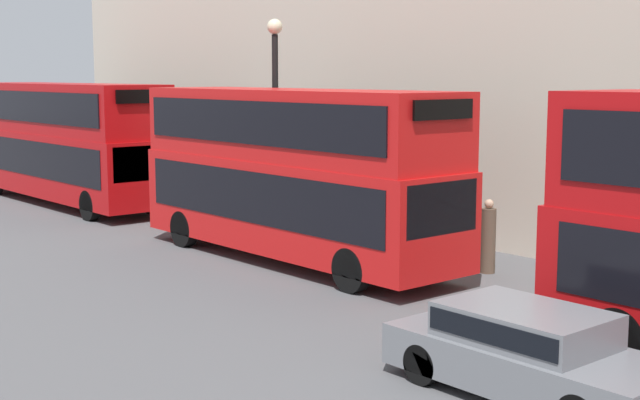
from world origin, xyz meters
name	(u,v)px	position (x,y,z in m)	size (l,w,h in m)	color
bus_second_in_queue	(293,167)	(1.60, 19.24, 2.40)	(2.59, 10.05, 4.35)	red
bus_third_in_queue	(66,138)	(1.60, 32.54, 2.42)	(2.59, 11.46, 4.39)	#B20C0F
car_hatchback	(528,350)	(-1.80, 9.47, 0.71)	(1.81, 4.36, 1.33)	slate
street_lamp	(275,103)	(3.42, 22.34, 3.90)	(0.44, 0.44, 6.29)	black
pedestrian	(488,239)	(4.28, 15.14, 0.83)	(0.36, 0.36, 1.78)	brown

